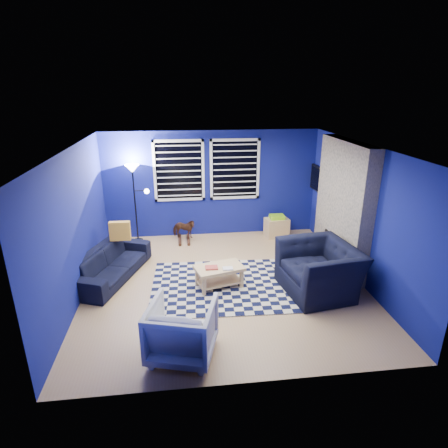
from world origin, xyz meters
name	(u,v)px	position (x,y,z in m)	size (l,w,h in m)	color
floor	(224,283)	(0.00, 0.00, 0.00)	(5.00, 5.00, 0.00)	tan
ceiling	(224,147)	(0.00, 0.00, 2.50)	(5.00, 5.00, 0.00)	white
wall_back	(211,184)	(0.00, 2.50, 1.25)	(5.00, 5.00, 0.00)	navy
wall_left	(75,226)	(-2.50, 0.00, 1.25)	(5.00, 5.00, 0.00)	navy
wall_right	(361,214)	(2.50, 0.00, 1.25)	(5.00, 5.00, 0.00)	navy
fireplace	(342,209)	(2.36, 0.50, 1.20)	(0.65, 2.00, 2.50)	gray
window_left	(179,171)	(-0.75, 2.46, 1.60)	(1.17, 0.06, 1.42)	black
window_right	(235,169)	(0.55, 2.46, 1.60)	(1.17, 0.06, 1.42)	black
tv	(319,180)	(2.45, 2.00, 1.40)	(0.07, 1.00, 0.58)	black
rug	(221,285)	(-0.08, -0.09, 0.01)	(2.50, 2.00, 0.02)	black
sofa	(111,263)	(-2.10, 0.49, 0.29)	(0.77, 1.96, 0.57)	black
armchair_big	(319,269)	(1.61, -0.47, 0.43)	(1.15, 1.32, 0.86)	black
armchair_bent	(182,330)	(-0.80, -1.87, 0.40)	(0.84, 0.87, 0.79)	gray
rocking_horse	(184,229)	(-0.70, 2.10, 0.31)	(0.56, 0.26, 0.48)	#432215
coffee_table	(219,272)	(-0.11, -0.12, 0.29)	(0.94, 0.69, 0.42)	#DEB57D
cabinet	(277,227)	(1.53, 2.14, 0.24)	(0.59, 0.43, 0.54)	#DEB57D
floor_lamp	(134,179)	(-1.75, 2.25, 1.48)	(0.49, 0.30, 1.81)	black
throw_pillow	(120,231)	(-1.95, 0.95, 0.76)	(0.40, 0.12, 0.38)	gold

